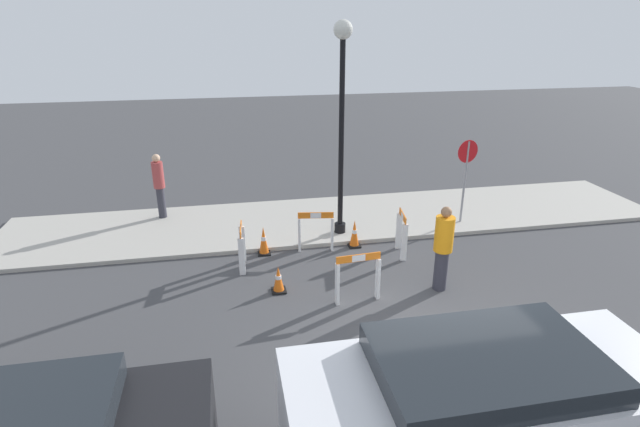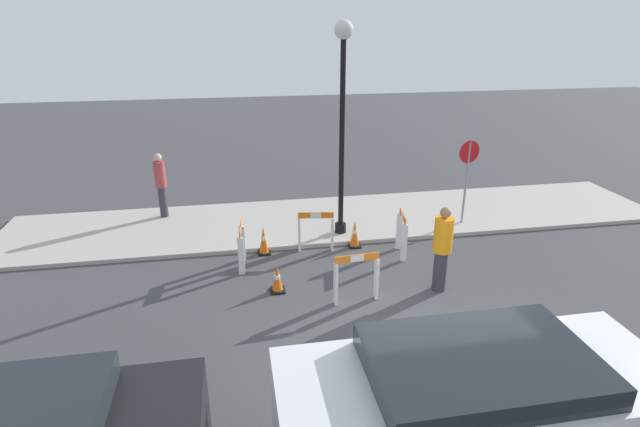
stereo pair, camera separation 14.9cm
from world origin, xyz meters
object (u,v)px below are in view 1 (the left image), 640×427
at_px(streetlamp_post, 342,103).
at_px(stop_sign, 466,168).
at_px(person_pedestrian, 159,183).
at_px(parked_car_1, 480,408).
at_px(person_worker, 443,246).

relative_size(streetlamp_post, stop_sign, 2.29).
bearing_deg(person_pedestrian, parked_car_1, 135.61).
distance_m(streetlamp_post, parked_car_1, 7.79).
height_order(stop_sign, person_worker, stop_sign).
height_order(person_worker, person_pedestrian, person_pedestrian).
relative_size(streetlamp_post, parked_car_1, 1.12).
distance_m(person_worker, parked_car_1, 4.59).
bearing_deg(streetlamp_post, person_worker, -65.03).
height_order(stop_sign, parked_car_1, stop_sign).
relative_size(person_worker, person_pedestrian, 1.02).
bearing_deg(parked_car_1, streetlamp_post, 89.68).
bearing_deg(person_worker, person_pedestrian, -0.95).
bearing_deg(person_worker, parked_car_1, 110.07).
xyz_separation_m(person_worker, parked_car_1, (-1.47, -4.35, 0.04)).
bearing_deg(person_pedestrian, stop_sign, -173.59).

